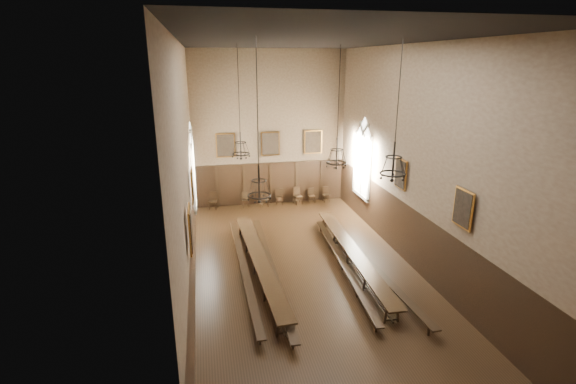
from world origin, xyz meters
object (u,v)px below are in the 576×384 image
object	(u,v)px
bench_right_outer	(364,260)
chandelier_front_right	(393,165)
chandelier_back_right	(337,156)
chair_0	(213,204)
chair_4	(279,200)
chair_2	(245,202)
chair_7	(326,197)
chandelier_front_left	(259,184)
chair_6	(312,198)
table_left	(260,266)
chair_5	(298,199)
table_right	(352,257)
bench_right_inner	(342,265)
bench_left_inner	(271,269)
chair_3	(265,202)
bench_left_outer	(244,269)
chandelier_back_left	(241,146)

from	to	relation	value
bench_right_outer	chandelier_front_right	xyz separation A→B (m)	(-0.22, -2.45, 4.72)
chandelier_back_right	chair_0	bearing A→B (deg)	134.32
chair_4	chair_2	bearing A→B (deg)	-175.33
chair_7	chandelier_front_left	bearing A→B (deg)	-121.76
chair_6	chandelier_front_right	bearing A→B (deg)	-94.22
bench_right_outer	chair_4	xyz separation A→B (m)	(-2.02, 8.63, -0.01)
bench_right_outer	chair_6	size ratio (longest dim) A/B	12.01
table_left	chair_4	xyz separation A→B (m)	(2.37, 8.34, -0.07)
chair_5	chandelier_front_left	size ratio (longest dim) A/B	0.22
chair_6	chandelier_front_right	world-z (taller)	chandelier_front_right
table_right	bench_right_inner	size ratio (longest dim) A/B	1.02
table_right	bench_left_inner	distance (m)	3.54
bench_right_outer	chair_2	xyz separation A→B (m)	(-4.09, 8.62, -0.03)
chair_2	chair_5	size ratio (longest dim) A/B	0.86
bench_right_inner	chair_3	distance (m)	8.86
chair_0	chair_3	xyz separation A→B (m)	(3.06, -0.11, -0.04)
chair_5	bench_right_inner	bearing A→B (deg)	-102.72
bench_left_outer	chair_6	xyz separation A→B (m)	(5.04, 8.35, -0.01)
bench_right_inner	chandelier_back_right	bearing A→B (deg)	78.70
bench_right_inner	chair_7	bearing A→B (deg)	77.59
chair_4	chandelier_back_left	bearing A→B (deg)	-111.58
chair_2	chandelier_front_right	xyz separation A→B (m)	(3.87, -11.08, 4.75)
chair_4	chair_6	size ratio (longest dim) A/B	1.09
bench_right_outer	chair_2	size ratio (longest dim) A/B	11.63
chair_3	chandelier_front_right	world-z (taller)	chandelier_front_right
chair_2	chair_5	bearing A→B (deg)	-7.58
chair_0	chair_2	distance (m)	1.89
bench_right_outer	chair_0	world-z (taller)	chair_0
chair_5	chandelier_back_left	world-z (taller)	chandelier_back_left
table_left	chandelier_back_left	distance (m)	5.20
bench_left_inner	chair_2	world-z (taller)	chair_2
bench_left_inner	chair_6	distance (m)	9.42
bench_left_outer	bench_right_outer	world-z (taller)	bench_right_outer
chandelier_front_left	bench_right_outer	bearing A→B (deg)	28.26
table_left	chandelier_back_left	size ratio (longest dim) A/B	1.98
table_right	chair_7	distance (m)	8.49
chandelier_back_right	chandelier_front_left	distance (m)	6.98
chair_2	chair_4	size ratio (longest dim) A/B	0.95
table_right	bench_left_outer	bearing A→B (deg)	179.51
table_left	chandelier_front_left	xyz separation A→B (m)	(-0.33, -2.84, 4.30)
chair_3	chandelier_back_left	bearing A→B (deg)	-107.12
chair_2	chandelier_front_left	distance (m)	12.01
chair_2	chandelier_front_left	world-z (taller)	chandelier_front_left
bench_left_outer	chair_2	distance (m)	8.41
chandelier_back_left	chandelier_back_right	bearing A→B (deg)	-1.26
chair_0	chair_7	world-z (taller)	chair_0
chair_5	chandelier_back_right	bearing A→B (deg)	-96.86
chair_0	chair_3	world-z (taller)	chair_0
bench_right_inner	bench_right_outer	bearing A→B (deg)	7.19
bench_right_inner	bench_right_outer	size ratio (longest dim) A/B	0.87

